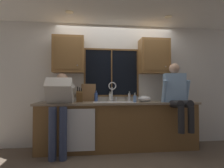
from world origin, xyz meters
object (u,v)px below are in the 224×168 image
(person_sitting_on_counter, at_px, (177,93))
(soap_dispenser, at_px, (135,99))
(cutting_board, at_px, (89,93))
(bottle_tall_clear, at_px, (129,97))
(mixing_bowl, at_px, (144,99))
(person_standing, at_px, (60,103))
(bottle_green_glass, at_px, (96,97))
(knife_block, at_px, (80,97))
(bottle_amber_small, at_px, (110,97))

(person_sitting_on_counter, height_order, soap_dispenser, person_sitting_on_counter)
(person_sitting_on_counter, relative_size, cutting_board, 3.45)
(person_sitting_on_counter, height_order, bottle_tall_clear, person_sitting_on_counter)
(mixing_bowl, bearing_deg, person_sitting_on_counter, -21.37)
(person_standing, relative_size, soap_dispenser, 7.91)
(soap_dispenser, bearing_deg, person_standing, -174.69)
(soap_dispenser, xyz_separation_m, bottle_tall_clear, (-0.03, 0.38, 0.02))
(soap_dispenser, bearing_deg, bottle_tall_clear, 93.90)
(person_sitting_on_counter, relative_size, bottle_green_glass, 5.45)
(knife_block, distance_m, mixing_bowl, 1.28)
(mixing_bowl, xyz_separation_m, bottle_amber_small, (-0.65, 0.28, 0.03))
(person_standing, xyz_separation_m, bottle_green_glass, (0.66, 0.47, 0.08))
(knife_block, height_order, bottle_amber_small, knife_block)
(person_standing, relative_size, bottle_tall_clear, 6.87)
(knife_block, relative_size, bottle_tall_clear, 1.49)
(person_sitting_on_counter, bearing_deg, cutting_board, 163.88)
(person_sitting_on_counter, xyz_separation_m, bottle_green_glass, (-1.52, 0.46, -0.09))
(soap_dispenser, relative_size, bottle_tall_clear, 0.87)
(cutting_board, height_order, soap_dispenser, cutting_board)
(cutting_board, distance_m, bottle_amber_small, 0.46)
(person_sitting_on_counter, distance_m, mixing_bowl, 0.63)
(person_standing, distance_m, mixing_bowl, 1.62)
(person_standing, height_order, bottle_amber_small, person_standing)
(person_standing, xyz_separation_m, soap_dispenser, (1.39, 0.13, 0.06))
(bottle_green_glass, relative_size, bottle_tall_clear, 1.07)
(person_standing, distance_m, knife_block, 0.49)
(soap_dispenser, relative_size, bottle_amber_small, 0.88)
(soap_dispenser, bearing_deg, knife_block, 168.26)
(person_sitting_on_counter, xyz_separation_m, mixing_bowl, (-0.57, 0.22, -0.13))
(mixing_bowl, relative_size, bottle_tall_clear, 1.19)
(person_standing, xyz_separation_m, knife_block, (0.33, 0.35, 0.10))
(knife_block, distance_m, soap_dispenser, 1.08)
(bottle_green_glass, xyz_separation_m, bottle_amber_small, (0.30, 0.04, -0.01))
(knife_block, height_order, mixing_bowl, knife_block)
(person_sitting_on_counter, distance_m, soap_dispenser, 0.80)
(person_standing, distance_m, bottle_amber_small, 1.08)
(bottle_tall_clear, bearing_deg, bottle_green_glass, -176.68)
(knife_block, bearing_deg, soap_dispenser, -11.74)
(person_standing, xyz_separation_m, bottle_tall_clear, (1.36, 0.51, 0.08))
(bottle_green_glass, distance_m, bottle_tall_clear, 0.70)
(bottle_green_glass, bearing_deg, person_standing, -144.49)
(mixing_bowl, bearing_deg, bottle_tall_clear, 130.81)
(person_standing, height_order, knife_block, person_standing)
(cutting_board, bearing_deg, soap_dispenser, -22.23)
(person_standing, height_order, soap_dispenser, person_standing)
(knife_block, relative_size, soap_dispenser, 1.72)
(bottle_tall_clear, bearing_deg, mixing_bowl, -49.19)
(person_standing, distance_m, person_sitting_on_counter, 2.18)
(mixing_bowl, distance_m, bottle_tall_clear, 0.37)
(cutting_board, bearing_deg, knife_block, -141.06)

